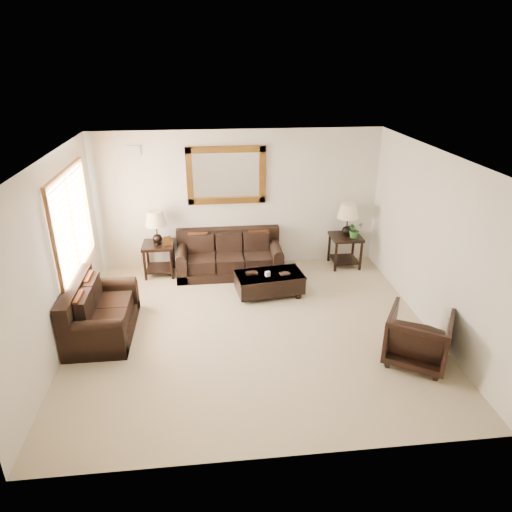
{
  "coord_description": "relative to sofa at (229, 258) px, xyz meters",
  "views": [
    {
      "loc": [
        -0.6,
        -6.04,
        3.94
      ],
      "look_at": [
        0.13,
        0.6,
        0.99
      ],
      "focal_mm": 32.0,
      "sensor_mm": 36.0,
      "label": 1
    }
  ],
  "objects": [
    {
      "name": "air_vent",
      "position": [
        -1.67,
        0.38,
        2.05
      ],
      "size": [
        0.25,
        0.02,
        0.18
      ],
      "primitive_type": "cube",
      "color": "#999999",
      "rests_on": "room"
    },
    {
      "name": "coffee_table",
      "position": [
        0.66,
        -0.98,
        -0.05
      ],
      "size": [
        1.25,
        0.78,
        0.5
      ],
      "rotation": [
        0.0,
        0.0,
        0.13
      ],
      "color": "black",
      "rests_on": "room"
    },
    {
      "name": "room",
      "position": [
        0.23,
        -2.1,
        1.05
      ],
      "size": [
        5.51,
        5.01,
        2.71
      ],
      "color": "#9C8C6C",
      "rests_on": "ground"
    },
    {
      "name": "sofa",
      "position": [
        0.0,
        0.0,
        0.0
      ],
      "size": [
        2.02,
        0.87,
        0.83
      ],
      "color": "black",
      "rests_on": "room"
    },
    {
      "name": "end_table_left",
      "position": [
        -1.35,
        0.07,
        0.54
      ],
      "size": [
        0.59,
        0.59,
        1.29
      ],
      "color": "black",
      "rests_on": "room"
    },
    {
      "name": "armchair",
      "position": [
        2.43,
        -3.13,
        0.12
      ],
      "size": [
        1.09,
        1.07,
        0.83
      ],
      "primitive_type": "imported",
      "rotation": [
        0.0,
        0.0,
        2.58
      ],
      "color": "black",
      "rests_on": "floor"
    },
    {
      "name": "loveseat",
      "position": [
        -2.1,
        -1.94,
        0.02
      ],
      "size": [
        0.9,
        1.52,
        0.86
      ],
      "rotation": [
        0.0,
        0.0,
        1.57
      ],
      "color": "black",
      "rests_on": "room"
    },
    {
      "name": "end_table_right",
      "position": [
        2.34,
        0.06,
        0.55
      ],
      "size": [
        0.59,
        0.59,
        1.31
      ],
      "color": "black",
      "rests_on": "room"
    },
    {
      "name": "window",
      "position": [
        -2.47,
        -1.2,
        1.25
      ],
      "size": [
        0.07,
        1.96,
        1.66
      ],
      "color": "white",
      "rests_on": "room"
    },
    {
      "name": "potted_plant",
      "position": [
        2.47,
        -0.04,
        0.48
      ],
      "size": [
        0.39,
        0.41,
        0.26
      ],
      "primitive_type": "imported",
      "rotation": [
        0.0,
        0.0,
        0.36
      ],
      "color": "#25561D",
      "rests_on": "end_table_right"
    },
    {
      "name": "mirror",
      "position": [
        0.0,
        0.37,
        1.55
      ],
      "size": [
        1.5,
        0.06,
        1.1
      ],
      "color": "#512E10",
      "rests_on": "room"
    }
  ]
}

